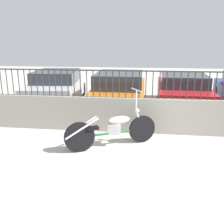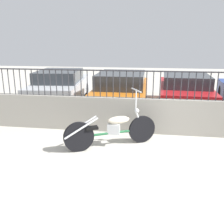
% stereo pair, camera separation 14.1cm
% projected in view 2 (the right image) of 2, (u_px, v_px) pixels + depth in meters
% --- Properties ---
extents(ground_plane, '(40.00, 40.00, 0.00)m').
position_uv_depth(ground_plane, '(151.00, 177.00, 4.57)').
color(ground_plane, '#B7B2A5').
extents(low_wall, '(10.63, 0.18, 0.95)m').
position_uv_depth(low_wall, '(152.00, 116.00, 6.64)').
color(low_wall, '#9E998E').
rests_on(low_wall, ground_plane).
extents(fence_railing, '(10.63, 0.04, 0.73)m').
position_uv_depth(fence_railing, '(154.00, 80.00, 6.38)').
color(fence_railing, '#2D2D33').
rests_on(fence_railing, low_wall).
extents(motorcycle_green, '(2.03, 1.13, 1.34)m').
position_uv_depth(motorcycle_green, '(108.00, 130.00, 5.75)').
color(motorcycle_green, black).
rests_on(motorcycle_green, ground_plane).
extents(car_silver, '(2.15, 4.48, 1.33)m').
position_uv_depth(car_silver, '(61.00, 86.00, 9.93)').
color(car_silver, black).
rests_on(car_silver, ground_plane).
extents(car_orange, '(1.81, 4.53, 1.33)m').
position_uv_depth(car_orange, '(122.00, 90.00, 9.15)').
color(car_orange, black).
rests_on(car_orange, ground_plane).
extents(car_red, '(1.90, 4.12, 1.27)m').
position_uv_depth(car_red, '(185.00, 91.00, 9.11)').
color(car_red, black).
rests_on(car_red, ground_plane).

